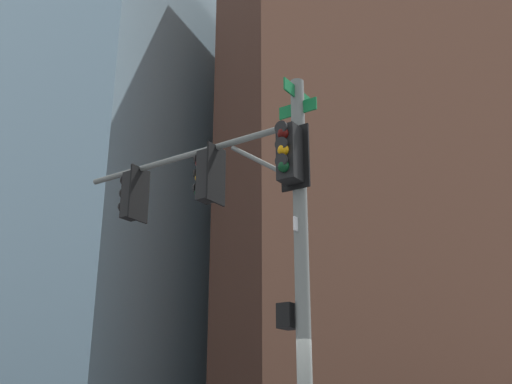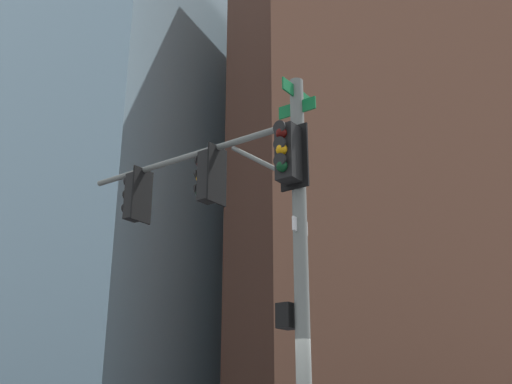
# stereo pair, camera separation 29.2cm
# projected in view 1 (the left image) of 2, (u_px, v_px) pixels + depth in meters

# --- Properties ---
(signal_pole_assembly) EXTENTS (1.68, 5.50, 7.09)m
(signal_pole_assembly) POSITION_uv_depth(u_px,v_px,m) (242.00, 213.00, 10.88)
(signal_pole_assembly) COLOR slate
(signal_pole_assembly) RESTS_ON ground_plane
(building_brick_nearside) EXTENTS (26.58, 14.56, 48.86)m
(building_brick_nearside) POSITION_uv_depth(u_px,v_px,m) (419.00, 85.00, 45.51)
(building_brick_nearside) COLOR brown
(building_brick_nearside) RESTS_ON ground_plane
(building_brick_midblock) EXTENTS (22.45, 16.73, 40.73)m
(building_brick_midblock) POSITION_uv_depth(u_px,v_px,m) (353.00, 187.00, 54.36)
(building_brick_midblock) COLOR brown
(building_brick_midblock) RESTS_ON ground_plane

